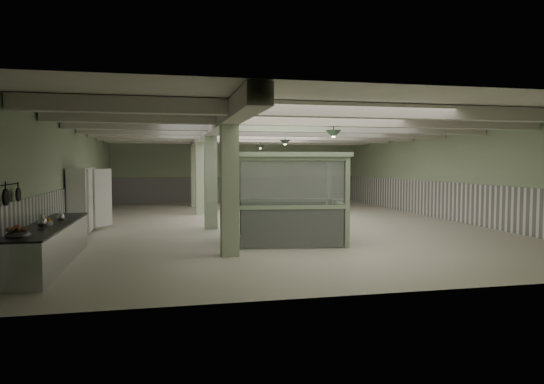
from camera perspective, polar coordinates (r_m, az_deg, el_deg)
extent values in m
plane|color=beige|center=(18.24, 0.39, -3.71)|extent=(20.00, 20.00, 0.00)
cube|color=white|center=(18.16, 0.39, 7.64)|extent=(14.00, 20.00, 0.02)
cube|color=#9EB08D|center=(27.95, -4.15, 2.44)|extent=(14.00, 0.02, 3.60)
cube|color=#9EB08D|center=(8.65, 15.20, 0.28)|extent=(14.00, 0.02, 3.60)
cube|color=#9EB08D|center=(17.92, -22.02, 1.69)|extent=(0.02, 20.00, 3.60)
cube|color=#9EB08D|center=(20.81, 19.55, 1.94)|extent=(0.02, 20.00, 3.60)
cube|color=silver|center=(17.97, -21.87, -1.66)|extent=(0.05, 19.90, 1.50)
cube|color=silver|center=(20.85, 19.43, -0.95)|extent=(0.05, 19.90, 1.50)
cube|color=silver|center=(27.96, -4.14, 0.29)|extent=(13.90, 0.05, 1.50)
cube|color=beige|center=(17.76, -7.56, 6.99)|extent=(0.45, 19.90, 0.40)
cube|color=beige|center=(10.98, 9.20, 9.45)|extent=(13.90, 0.35, 0.32)
cube|color=beige|center=(13.33, 5.20, 8.40)|extent=(13.90, 0.35, 0.32)
cube|color=beige|center=(15.72, 2.42, 7.64)|extent=(13.90, 0.35, 0.32)
cube|color=beige|center=(18.14, 0.39, 7.07)|extent=(13.90, 0.35, 0.32)
cube|color=beige|center=(20.58, -1.16, 6.63)|extent=(13.90, 0.35, 0.32)
cube|color=beige|center=(23.04, -2.38, 6.28)|extent=(13.90, 0.35, 0.32)
cube|color=beige|center=(25.50, -3.36, 6.00)|extent=(13.90, 0.35, 0.32)
cube|color=#B7CCA4|center=(11.76, -5.03, 1.17)|extent=(0.42, 0.42, 3.60)
cube|color=#B7CCA4|center=(16.73, -7.23, 1.81)|extent=(0.42, 0.42, 3.60)
cube|color=#B7CCA4|center=(21.71, -8.42, 2.15)|extent=(0.42, 0.42, 3.60)
cube|color=#B7CCA4|center=(25.71, -9.04, 2.33)|extent=(0.42, 0.42, 3.60)
cylinder|color=black|center=(10.48, -28.59, 0.78)|extent=(0.02, 1.20, 0.02)
cone|color=#2B3A2D|center=(13.46, 7.24, 6.76)|extent=(0.44, 0.44, 0.22)
cone|color=#2B3A2D|center=(18.72, 1.55, 5.82)|extent=(0.44, 0.44, 0.22)
cone|color=#2B3A2D|center=(23.60, -1.39, 5.31)|extent=(0.44, 0.44, 0.22)
cube|color=#BABBBF|center=(11.88, -24.68, -5.70)|extent=(0.83, 4.96, 0.88)
cube|color=black|center=(11.82, -24.73, -3.54)|extent=(0.87, 5.00, 0.04)
cylinder|color=#B2B2B7|center=(11.64, -25.02, -3.37)|extent=(0.33, 0.33, 0.09)
cylinder|color=black|center=(10.14, -28.83, -0.55)|extent=(0.04, 0.31, 0.31)
cylinder|color=black|center=(10.88, -27.68, -0.28)|extent=(0.04, 0.27, 0.27)
cube|color=white|center=(16.79, -21.43, -1.06)|extent=(0.56, 2.23, 2.04)
cube|color=white|center=(16.24, -20.63, -1.18)|extent=(0.06, 0.84, 1.94)
cube|color=white|center=(17.32, -19.71, -0.89)|extent=(0.50, 0.74, 1.94)
cube|color=silver|center=(16.23, -20.49, -1.18)|extent=(0.02, 0.05, 0.30)
cube|color=silver|center=(17.24, -20.01, -0.92)|extent=(0.02, 0.05, 0.30)
cube|color=#A1BB95|center=(12.63, -4.13, -1.34)|extent=(0.14, 0.14, 2.43)
cube|color=#A1BB95|center=(15.05, -4.20, -0.58)|extent=(0.14, 0.14, 2.43)
cube|color=#A1BB95|center=(12.98, 8.85, -1.24)|extent=(0.14, 0.14, 2.43)
cube|color=#A1BB95|center=(15.35, 6.75, -0.52)|extent=(0.14, 0.14, 2.43)
cube|color=#A1BB95|center=(13.89, 1.85, 4.36)|extent=(3.50, 3.08, 0.12)
cube|color=silver|center=(12.79, 2.44, -4.26)|extent=(2.70, 0.43, 1.05)
cube|color=silver|center=(12.69, 2.46, 1.25)|extent=(2.70, 0.43, 1.22)
cube|color=silver|center=(15.19, 1.32, -3.05)|extent=(2.70, 0.43, 1.05)
cube|color=silver|center=(15.10, 1.33, 1.59)|extent=(2.70, 0.43, 1.22)
cube|color=silver|center=(13.90, -4.15, -3.66)|extent=(0.36, 2.22, 1.05)
cube|color=silver|center=(13.81, -4.18, 1.41)|extent=(0.36, 2.22, 1.22)
cube|color=silver|center=(14.23, 7.69, -3.52)|extent=(0.36, 2.22, 1.05)
cube|color=silver|center=(14.13, 7.73, 1.44)|extent=(0.36, 2.22, 1.22)
cube|color=#505144|center=(14.56, 7.73, -3.18)|extent=(0.49, 0.61, 1.19)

